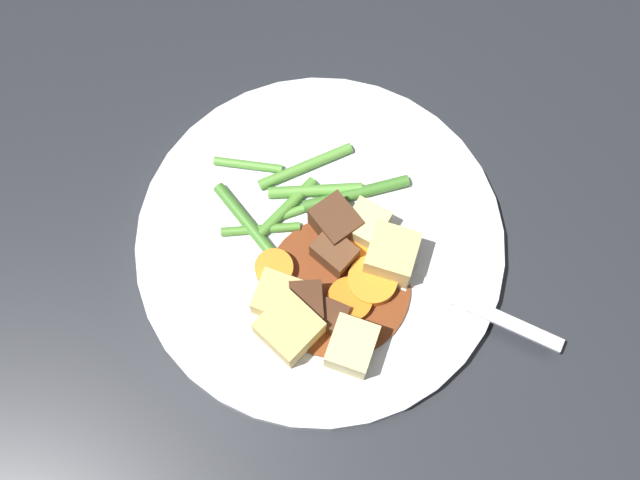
# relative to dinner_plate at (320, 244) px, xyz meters

# --- Properties ---
(ground_plane) EXTENTS (3.00, 3.00, 0.00)m
(ground_plane) POSITION_rel_dinner_plate_xyz_m (0.00, 0.00, -0.01)
(ground_plane) COLOR #26282D
(dinner_plate) EXTENTS (0.27, 0.27, 0.02)m
(dinner_plate) POSITION_rel_dinner_plate_xyz_m (0.00, 0.00, 0.00)
(dinner_plate) COLOR white
(dinner_plate) RESTS_ON ground_plane
(stew_sauce) EXTENTS (0.11, 0.11, 0.00)m
(stew_sauce) POSITION_rel_dinner_plate_xyz_m (0.04, -0.01, 0.01)
(stew_sauce) COLOR brown
(stew_sauce) RESTS_ON dinner_plate
(carrot_slice_0) EXTENTS (0.04, 0.04, 0.01)m
(carrot_slice_0) POSITION_rel_dinner_plate_xyz_m (0.05, -0.01, 0.01)
(carrot_slice_0) COLOR orange
(carrot_slice_0) RESTS_ON dinner_plate
(carrot_slice_1) EXTENTS (0.04, 0.04, 0.01)m
(carrot_slice_1) POSITION_rel_dinner_plate_xyz_m (0.02, 0.02, 0.01)
(carrot_slice_1) COLOR orange
(carrot_slice_1) RESTS_ON dinner_plate
(carrot_slice_2) EXTENTS (0.05, 0.05, 0.01)m
(carrot_slice_2) POSITION_rel_dinner_plate_xyz_m (0.05, 0.01, 0.02)
(carrot_slice_2) COLOR orange
(carrot_slice_2) RESTS_ON dinner_plate
(carrot_slice_3) EXTENTS (0.03, 0.03, 0.01)m
(carrot_slice_3) POSITION_rel_dinner_plate_xyz_m (0.00, -0.04, 0.02)
(carrot_slice_3) COLOR orange
(carrot_slice_3) RESTS_ON dinner_plate
(potato_chunk_0) EXTENTS (0.04, 0.04, 0.02)m
(potato_chunk_0) POSITION_rel_dinner_plate_xyz_m (0.01, 0.03, 0.02)
(potato_chunk_0) COLOR #EAD68C
(potato_chunk_0) RESTS_ON dinner_plate
(potato_chunk_1) EXTENTS (0.04, 0.04, 0.03)m
(potato_chunk_1) POSITION_rel_dinner_plate_xyz_m (0.08, -0.03, 0.02)
(potato_chunk_1) COLOR #EAD68C
(potato_chunk_1) RESTS_ON dinner_plate
(potato_chunk_2) EXTENTS (0.05, 0.05, 0.03)m
(potato_chunk_2) POSITION_rel_dinner_plate_xyz_m (0.04, 0.03, 0.03)
(potato_chunk_2) COLOR #E5CC7A
(potato_chunk_2) RESTS_ON dinner_plate
(potato_chunk_3) EXTENTS (0.04, 0.04, 0.02)m
(potato_chunk_3) POSITION_rel_dinner_plate_xyz_m (0.02, -0.05, 0.02)
(potato_chunk_3) COLOR #DBBC6B
(potato_chunk_3) RESTS_ON dinner_plate
(potato_chunk_4) EXTENTS (0.04, 0.04, 0.03)m
(potato_chunk_4) POSITION_rel_dinner_plate_xyz_m (0.04, -0.06, 0.02)
(potato_chunk_4) COLOR #DBBC6B
(potato_chunk_4) RESTS_ON dinner_plate
(meat_chunk_0) EXTENTS (0.03, 0.03, 0.02)m
(meat_chunk_0) POSITION_rel_dinner_plate_xyz_m (0.05, -0.03, 0.02)
(meat_chunk_0) COLOR #4C2B19
(meat_chunk_0) RESTS_ON dinner_plate
(meat_chunk_1) EXTENTS (0.03, 0.03, 0.03)m
(meat_chunk_1) POSITION_rel_dinner_plate_xyz_m (0.00, 0.01, 0.02)
(meat_chunk_1) COLOR #56331E
(meat_chunk_1) RESTS_ON dinner_plate
(meat_chunk_2) EXTENTS (0.04, 0.03, 0.02)m
(meat_chunk_2) POSITION_rel_dinner_plate_xyz_m (0.04, -0.04, 0.02)
(meat_chunk_2) COLOR #4C2B19
(meat_chunk_2) RESTS_ON dinner_plate
(meat_chunk_3) EXTENTS (0.03, 0.03, 0.02)m
(meat_chunk_3) POSITION_rel_dinner_plate_xyz_m (0.02, -0.00, 0.02)
(meat_chunk_3) COLOR brown
(meat_chunk_3) RESTS_ON dinner_plate
(green_bean_0) EXTENTS (0.05, 0.06, 0.01)m
(green_bean_0) POSITION_rel_dinner_plate_xyz_m (-0.03, 0.02, 0.01)
(green_bean_0) COLOR #66AD42
(green_bean_0) RESTS_ON dinner_plate
(green_bean_1) EXTENTS (0.02, 0.08, 0.01)m
(green_bean_1) POSITION_rel_dinner_plate_xyz_m (-0.05, 0.03, 0.01)
(green_bean_1) COLOR #66AD42
(green_bean_1) RESTS_ON dinner_plate
(green_bean_2) EXTENTS (0.04, 0.04, 0.01)m
(green_bean_2) POSITION_rel_dinner_plate_xyz_m (-0.08, -0.01, 0.01)
(green_bean_2) COLOR #66AD42
(green_bean_2) RESTS_ON dinner_plate
(green_bean_3) EXTENTS (0.07, 0.01, 0.01)m
(green_bean_3) POSITION_rel_dinner_plate_xyz_m (-0.05, -0.04, 0.01)
(green_bean_3) COLOR #4C8E33
(green_bean_3) RESTS_ON dinner_plate
(green_bean_4) EXTENTS (0.02, 0.05, 0.01)m
(green_bean_4) POSITION_rel_dinner_plate_xyz_m (-0.02, 0.01, 0.01)
(green_bean_4) COLOR #66AD42
(green_bean_4) RESTS_ON dinner_plate
(green_bean_5) EXTENTS (0.02, 0.06, 0.01)m
(green_bean_5) POSITION_rel_dinner_plate_xyz_m (-0.03, -0.01, 0.01)
(green_bean_5) COLOR #599E38
(green_bean_5) RESTS_ON dinner_plate
(green_bean_6) EXTENTS (0.04, 0.05, 0.01)m
(green_bean_6) POSITION_rel_dinner_plate_xyz_m (-0.03, -0.03, 0.01)
(green_bean_6) COLOR #599E38
(green_bean_6) RESTS_ON dinner_plate
(green_bean_7) EXTENTS (0.04, 0.08, 0.01)m
(green_bean_7) POSITION_rel_dinner_plate_xyz_m (-0.01, 0.04, 0.01)
(green_bean_7) COLOR #4C8E33
(green_bean_7) RESTS_ON dinner_plate
(fork) EXTENTS (0.16, 0.10, 0.00)m
(fork) POSITION_rel_dinner_plate_xyz_m (0.08, 0.04, 0.01)
(fork) COLOR silver
(fork) RESTS_ON dinner_plate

